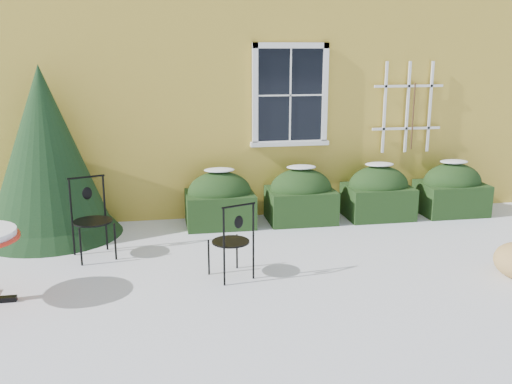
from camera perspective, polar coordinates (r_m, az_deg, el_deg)
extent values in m
plane|color=white|center=(6.67, 1.52, -9.58)|extent=(80.00, 80.00, 0.00)
cube|color=yellow|center=(13.06, -4.76, 15.37)|extent=(12.00, 8.00, 6.00)
cube|color=black|center=(9.23, 3.43, 9.64)|extent=(1.05, 0.03, 1.45)
cube|color=white|center=(9.20, 3.52, 14.43)|extent=(1.23, 0.06, 0.09)
cube|color=white|center=(9.31, 3.38, 4.90)|extent=(1.23, 0.06, 0.09)
cube|color=white|center=(9.11, -0.09, 9.61)|extent=(0.09, 0.06, 1.63)
cube|color=white|center=(9.37, 6.89, 9.63)|extent=(0.09, 0.06, 1.63)
cube|color=white|center=(9.21, 3.46, 9.63)|extent=(0.02, 0.02, 1.45)
cube|color=white|center=(9.21, 3.46, 9.63)|extent=(1.05, 0.02, 0.02)
cube|color=white|center=(9.31, 3.38, 4.87)|extent=(1.29, 0.14, 0.07)
cube|color=white|center=(9.73, 12.75, 8.21)|extent=(0.04, 0.03, 1.50)
cube|color=white|center=(9.89, 14.91, 8.18)|extent=(0.04, 0.03, 1.50)
cube|color=white|center=(10.06, 17.00, 8.13)|extent=(0.04, 0.03, 1.50)
cube|color=white|center=(9.92, 14.78, 6.17)|extent=(1.20, 0.03, 0.04)
cube|color=white|center=(9.86, 15.04, 10.20)|extent=(1.20, 0.03, 0.04)
cylinder|color=#472D19|center=(9.93, 15.43, 7.29)|extent=(0.02, 0.02, 1.10)
cube|color=black|center=(8.92, -3.63, -1.70)|extent=(1.05, 0.80, 0.52)
ellipsoid|color=black|center=(8.86, -3.66, -0.07)|extent=(1.00, 0.72, 0.67)
ellipsoid|color=white|center=(8.78, -3.70, 2.21)|extent=(0.47, 0.32, 0.06)
cube|color=black|center=(9.15, 4.48, -1.32)|extent=(1.05, 0.80, 0.52)
ellipsoid|color=black|center=(9.09, 4.51, 0.27)|extent=(1.00, 0.72, 0.67)
ellipsoid|color=white|center=(9.01, 4.56, 2.50)|extent=(0.47, 0.32, 0.06)
cube|color=black|center=(9.55, 12.06, -0.94)|extent=(1.05, 0.80, 0.52)
ellipsoid|color=black|center=(9.49, 12.14, 0.59)|extent=(1.00, 0.72, 0.67)
ellipsoid|color=white|center=(9.42, 12.25, 2.73)|extent=(0.47, 0.32, 0.06)
cube|color=black|center=(10.11, 18.91, -0.58)|extent=(1.05, 0.80, 0.52)
ellipsoid|color=black|center=(10.05, 19.03, 0.87)|extent=(1.00, 0.72, 0.67)
ellipsoid|color=white|center=(9.98, 19.19, 2.89)|extent=(0.47, 0.32, 0.06)
cone|color=black|center=(8.90, -19.96, -0.36)|extent=(2.05, 2.05, 1.19)
cone|color=black|center=(8.77, -20.31, 3.75)|extent=(1.84, 1.84, 2.49)
cylinder|color=black|center=(7.17, -1.92, -5.96)|extent=(0.02, 0.02, 0.44)
cylinder|color=black|center=(7.00, -4.75, -6.52)|extent=(0.02, 0.02, 0.44)
cylinder|color=black|center=(6.85, -0.26, -6.92)|extent=(0.02, 0.02, 0.44)
cylinder|color=black|center=(6.67, -3.19, -7.54)|extent=(0.02, 0.02, 0.44)
cylinder|color=black|center=(6.84, -2.55, -4.98)|extent=(0.45, 0.45, 0.02)
cylinder|color=black|center=(6.70, -0.27, -3.17)|extent=(0.02, 0.02, 0.49)
cylinder|color=black|center=(6.51, -3.24, -3.70)|extent=(0.02, 0.02, 0.49)
cylinder|color=black|center=(6.54, -1.75, -1.36)|extent=(0.41, 0.18, 0.02)
ellipsoid|color=black|center=(6.59, -1.74, -3.02)|extent=(0.12, 0.07, 0.15)
cylinder|color=black|center=(7.58, -17.12, -5.28)|extent=(0.03, 0.03, 0.50)
cylinder|color=black|center=(7.67, -13.90, -4.83)|extent=(0.03, 0.03, 0.50)
cylinder|color=black|center=(7.99, -17.79, -4.33)|extent=(0.03, 0.03, 0.50)
cylinder|color=black|center=(8.08, -14.73, -3.92)|extent=(0.03, 0.03, 0.50)
cylinder|color=black|center=(7.76, -16.01, -2.84)|extent=(0.51, 0.51, 0.02)
cylinder|color=black|center=(7.85, -18.07, -0.70)|extent=(0.03, 0.03, 0.55)
cylinder|color=black|center=(7.94, -14.96, -0.33)|extent=(0.03, 0.03, 0.55)
cylinder|color=black|center=(7.83, -16.64, 1.44)|extent=(0.47, 0.18, 0.03)
ellipsoid|color=black|center=(7.88, -16.53, -0.12)|extent=(0.14, 0.07, 0.17)
cylinder|color=tan|center=(7.91, 23.99, -6.52)|extent=(0.33, 0.27, 0.08)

